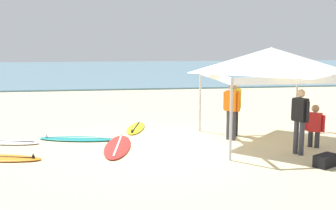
{
  "coord_description": "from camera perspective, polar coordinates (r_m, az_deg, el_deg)",
  "views": [
    {
      "loc": [
        -1.59,
        -10.64,
        2.88
      ],
      "look_at": [
        0.17,
        1.25,
        1.0
      ],
      "focal_mm": 42.63,
      "sensor_mm": 36.0,
      "label": 1
    }
  ],
  "objects": [
    {
      "name": "ground_plane",
      "position": [
        11.14,
        0.06,
        -6.1
      ],
      "size": [
        80.0,
        80.0,
        0.0
      ],
      "primitive_type": "plane",
      "color": "beige"
    },
    {
      "name": "sea",
      "position": [
        42.54,
        -6.3,
        5.02
      ],
      "size": [
        80.0,
        36.0,
        0.1
      ],
      "primitive_type": "cube",
      "color": "#568499",
      "rests_on": "ground"
    },
    {
      "name": "canopy_tent",
      "position": [
        11.81,
        14.51,
        6.23
      ],
      "size": [
        3.46,
        3.46,
        2.75
      ],
      "color": "#B7B7BC",
      "rests_on": "ground"
    },
    {
      "name": "surfboard_white",
      "position": [
        12.47,
        -22.05,
        -4.95
      ],
      "size": [
        1.99,
        0.97,
        0.19
      ],
      "color": "white",
      "rests_on": "ground"
    },
    {
      "name": "surfboard_red",
      "position": [
        11.22,
        -7.21,
        -5.87
      ],
      "size": [
        1.0,
        2.65,
        0.19
      ],
      "color": "red",
      "rests_on": "ground"
    },
    {
      "name": "surfboard_teal",
      "position": [
        12.3,
        -12.95,
        -4.71
      ],
      "size": [
        2.37,
        1.12,
        0.19
      ],
      "color": "#19847F",
      "rests_on": "ground"
    },
    {
      "name": "surfboard_yellow",
      "position": [
        13.49,
        -4.64,
        -3.31
      ],
      "size": [
        0.93,
        2.01,
        0.19
      ],
      "color": "yellow",
      "rests_on": "ground"
    },
    {
      "name": "person_black",
      "position": [
        10.8,
        18.34,
        -1.65
      ],
      "size": [
        0.35,
        0.51,
        1.71
      ],
      "color": "#383842",
      "rests_on": "ground"
    },
    {
      "name": "person_yellow",
      "position": [
        12.56,
        9.56,
        0.1
      ],
      "size": [
        0.28,
        0.54,
        1.71
      ],
      "color": "black",
      "rests_on": "ground"
    },
    {
      "name": "person_orange",
      "position": [
        11.96,
        9.07,
        -0.32
      ],
      "size": [
        0.42,
        0.42,
        1.71
      ],
      "color": "#383842",
      "rests_on": "ground"
    },
    {
      "name": "person_red",
      "position": [
        11.75,
        20.23,
        -2.58
      ],
      "size": [
        0.44,
        0.4,
        1.2
      ],
      "color": "#2D2D33",
      "rests_on": "ground"
    },
    {
      "name": "gear_bag_near_tent",
      "position": [
        10.16,
        21.63,
        -7.4
      ],
      "size": [
        0.68,
        0.57,
        0.28
      ],
      "primitive_type": "cube",
      "rotation": [
        0.0,
        0.0,
        0.5
      ],
      "color": "black",
      "rests_on": "ground"
    }
  ]
}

